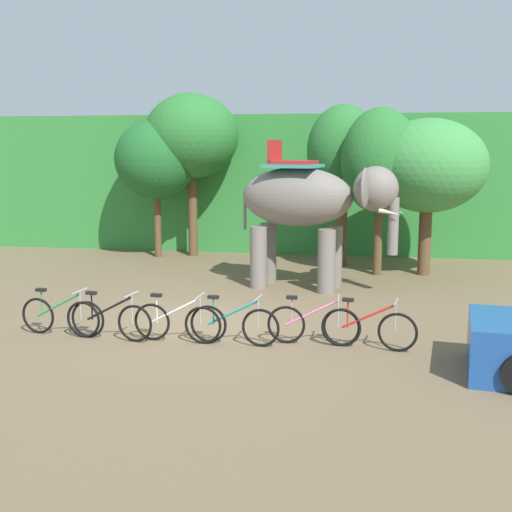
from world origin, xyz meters
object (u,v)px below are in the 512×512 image
tree_center_left (191,137)px  bike_black (111,320)px  tree_right (343,153)px  bike_green (60,316)px  elephant (310,203)px  tree_far_right (380,162)px  tree_far_left (428,166)px  bike_teal (234,324)px  bike_pink (313,324)px  tree_center (156,160)px  bike_red (369,328)px  bike_white (177,322)px

tree_center_left → bike_black: size_ratio=3.14×
bike_black → tree_right: bearing=65.1°
bike_green → elephant: bearing=49.2°
tree_right → tree_far_right: bearing=-50.3°
tree_far_left → elephant: tree_far_left is taller
elephant → bike_black: bearing=-122.5°
tree_far_left → bike_teal: bearing=-118.4°
bike_pink → tree_center_left: bearing=117.3°
tree_far_right → bike_teal: bearing=-110.6°
tree_center → bike_green: tree_center is taller
bike_pink → bike_red: same height
bike_green → bike_pink: bearing=2.6°
tree_far_right → tree_far_left: bearing=10.0°
tree_far_left → bike_teal: (-4.02, -7.43, -2.69)m
elephant → bike_red: (1.52, -4.90, -1.82)m
bike_green → bike_black: bearing=-5.1°
bike_white → bike_teal: bearing=1.0°
tree_far_right → bike_teal: (-2.70, -7.19, -2.82)m
bike_black → elephant: bearing=57.5°
tree_far_right → elephant: bearing=-129.7°
tree_center_left → elephant: (4.27, -4.43, -1.74)m
tree_center → bike_white: 10.10m
bike_teal → bike_green: bearing=179.7°
tree_right → tree_center: bearing=174.5°
tree_center → bike_green: bearing=-83.6°
tree_center_left → bike_pink: bearing=-62.7°
bike_green → bike_black: same height
tree_center → tree_far_right: (7.14, -1.89, 0.00)m
bike_white → bike_red: 3.53m
tree_center → tree_center_left: size_ratio=0.84×
tree_center → bike_pink: (5.87, -8.85, -2.82)m
elephant → bike_teal: size_ratio=2.48×
tree_right → elephant: bearing=-101.4°
elephant → bike_black: (-3.28, -5.14, -1.82)m
tree_far_right → bike_pink: (-1.27, -6.96, -2.82)m
tree_center → tree_right: tree_right is taller
tree_center_left → tree_far_right: 6.51m
tree_right → bike_white: tree_right is taller
tree_center → bike_green: 9.55m
tree_far_left → bike_green: tree_far_left is taller
bike_black → tree_far_left: bearing=49.7°
bike_green → bike_pink: 4.86m
tree_far_right → bike_red: 7.58m
bike_teal → bike_white: bearing=-179.0°
tree_center → elephant: tree_center is taller
tree_right → elephant: 3.72m
bike_green → tree_center_left: bearing=89.5°
bike_black → bike_white: same height
tree_right → tree_far_right: (1.08, -1.30, -0.24)m
tree_center → bike_teal: (4.44, -9.08, -2.82)m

